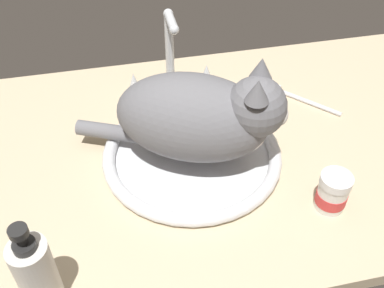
% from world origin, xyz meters
% --- Properties ---
extents(countertop, '(1.23, 0.71, 0.03)m').
position_xyz_m(countertop, '(0.00, 0.00, 0.01)').
color(countertop, '#CCB793').
rests_on(countertop, ground).
extents(sink_basin, '(0.37, 0.37, 0.03)m').
position_xyz_m(sink_basin, '(-0.04, -0.02, 0.04)').
color(sink_basin, white).
rests_on(sink_basin, countertop).
extents(faucet, '(0.21, 0.10, 0.21)m').
position_xyz_m(faucet, '(-0.04, 0.21, 0.11)').
color(faucet, silver).
rests_on(faucet, countertop).
extents(cat, '(0.40, 0.28, 0.21)m').
position_xyz_m(cat, '(-0.02, -0.03, 0.15)').
color(cat, slate).
rests_on(cat, sink_basin).
extents(soap_pump_bottle, '(0.06, 0.06, 0.18)m').
position_xyz_m(soap_pump_bottle, '(-0.33, -0.28, 0.10)').
color(soap_pump_bottle, silver).
rests_on(soap_pump_bottle, countertop).
extents(pill_bottle, '(0.06, 0.06, 0.08)m').
position_xyz_m(pill_bottle, '(0.19, -0.20, 0.07)').
color(pill_bottle, white).
rests_on(pill_bottle, countertop).
extents(toothbrush, '(0.13, 0.14, 0.02)m').
position_xyz_m(toothbrush, '(0.26, 0.11, 0.04)').
color(toothbrush, silver).
rests_on(toothbrush, countertop).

